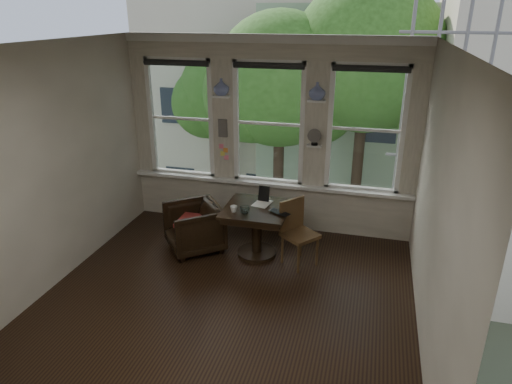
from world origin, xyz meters
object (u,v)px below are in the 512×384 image
(laptop, at_px, (277,214))
(side_chair_right, at_px, (300,235))
(table, at_px, (257,232))
(mug, at_px, (234,209))
(armchair_left, at_px, (194,227))

(laptop, bearing_deg, side_chair_right, 41.26)
(table, distance_m, side_chair_right, 0.65)
(laptop, xyz_separation_m, mug, (-0.59, -0.06, 0.03))
(side_chair_right, relative_size, laptop, 2.93)
(side_chair_right, relative_size, mug, 9.65)
(mug, bearing_deg, side_chair_right, 7.91)
(armchair_left, bearing_deg, laptop, 46.31)
(table, bearing_deg, armchair_left, -176.18)
(table, height_order, side_chair_right, side_chair_right)
(armchair_left, height_order, side_chair_right, side_chair_right)
(armchair_left, xyz_separation_m, laptop, (1.26, -0.10, 0.41))
(mug, bearing_deg, laptop, 5.85)
(side_chair_right, height_order, mug, side_chair_right)
(armchair_left, bearing_deg, mug, 37.39)
(armchair_left, relative_size, mug, 8.10)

